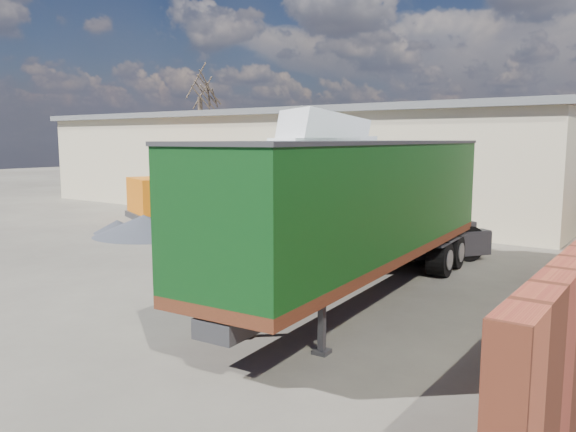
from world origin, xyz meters
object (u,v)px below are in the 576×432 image
Objects in this scene: box_trailer at (365,203)px; orange_skip at (153,201)px; panel_van at (298,206)px; tractor_unit at (340,199)px; bare_tree at (200,84)px.

orange_skip is (-14.86, 6.33, -1.45)m from box_trailer.
box_trailer is 11.64m from panel_van.
tractor_unit is 1.63× the size of panel_van.
orange_skip is at bearing -147.12° from panel_van.
orange_skip is (9.38, -12.96, -7.06)m from bare_tree.
tractor_unit is at bearing -29.79° from panel_van.
panel_van is (-7.79, 8.52, -1.44)m from box_trailer.
bare_tree is at bearing 162.46° from panel_van.
bare_tree is 20.89m from panel_van.
bare_tree reaches higher than orange_skip.
box_trailer is at bearing -38.49° from bare_tree.
tractor_unit is at bearing 9.83° from orange_skip.
box_trailer is 2.61× the size of panel_van.
bare_tree is 0.83× the size of box_trailer.
orange_skip is at bearing -54.09° from bare_tree.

